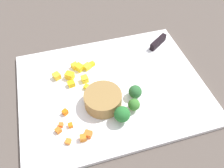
# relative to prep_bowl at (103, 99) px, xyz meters

# --- Properties ---
(ground_plane) EXTENTS (4.00, 4.00, 0.00)m
(ground_plane) POSITION_rel_prep_bowl_xyz_m (0.04, 0.05, -0.03)
(ground_plane) COLOR #564B44
(cutting_board) EXTENTS (0.49, 0.39, 0.01)m
(cutting_board) POSITION_rel_prep_bowl_xyz_m (0.04, 0.05, -0.02)
(cutting_board) COLOR white
(cutting_board) RESTS_ON ground_plane
(prep_bowl) EXTENTS (0.09, 0.09, 0.04)m
(prep_bowl) POSITION_rel_prep_bowl_xyz_m (0.00, 0.00, 0.00)
(prep_bowl) COLOR olive
(prep_bowl) RESTS_ON cutting_board
(chef_knife) EXTENTS (0.26, 0.18, 0.02)m
(chef_knife) POSITION_rel_prep_bowl_xyz_m (0.18, 0.15, -0.01)
(chef_knife) COLOR silver
(chef_knife) RESTS_ON cutting_board
(carrot_dice_0) EXTENTS (0.02, 0.01, 0.02)m
(carrot_dice_0) POSITION_rel_prep_bowl_xyz_m (-0.07, -0.08, -0.01)
(carrot_dice_0) COLOR orange
(carrot_dice_0) RESTS_ON cutting_board
(carrot_dice_1) EXTENTS (0.02, 0.02, 0.01)m
(carrot_dice_1) POSITION_rel_prep_bowl_xyz_m (-0.12, -0.05, -0.01)
(carrot_dice_1) COLOR orange
(carrot_dice_1) RESTS_ON cutting_board
(carrot_dice_2) EXTENTS (0.02, 0.02, 0.01)m
(carrot_dice_2) POSITION_rel_prep_bowl_xyz_m (-0.10, -0.08, -0.01)
(carrot_dice_2) COLOR orange
(carrot_dice_2) RESTS_ON cutting_board
(carrot_dice_3) EXTENTS (0.01, 0.01, 0.01)m
(carrot_dice_3) POSITION_rel_prep_bowl_xyz_m (-0.11, -0.03, -0.01)
(carrot_dice_3) COLOR orange
(carrot_dice_3) RESTS_ON cutting_board
(carrot_dice_4) EXTENTS (0.02, 0.02, 0.01)m
(carrot_dice_4) POSITION_rel_prep_bowl_xyz_m (-0.06, -0.08, -0.01)
(carrot_dice_4) COLOR orange
(carrot_dice_4) RESTS_ON cutting_board
(carrot_dice_5) EXTENTS (0.01, 0.01, 0.01)m
(carrot_dice_5) POSITION_rel_prep_bowl_xyz_m (-0.09, -0.04, -0.01)
(carrot_dice_5) COLOR orange
(carrot_dice_5) RESTS_ON cutting_board
(carrot_dice_6) EXTENTS (0.02, 0.02, 0.01)m
(carrot_dice_6) POSITION_rel_prep_bowl_xyz_m (-0.10, -0.00, -0.01)
(carrot_dice_6) COLOR orange
(carrot_dice_6) RESTS_ON cutting_board
(pepper_dice_0) EXTENTS (0.03, 0.03, 0.02)m
(pepper_dice_0) POSITION_rel_prep_bowl_xyz_m (-0.07, 0.11, -0.01)
(pepper_dice_0) COLOR yellow
(pepper_dice_0) RESTS_ON cutting_board
(pepper_dice_1) EXTENTS (0.02, 0.02, 0.02)m
(pepper_dice_1) POSITION_rel_prep_bowl_xyz_m (-0.03, 0.09, -0.01)
(pepper_dice_1) COLOR yellow
(pepper_dice_1) RESTS_ON cutting_board
(pepper_dice_2) EXTENTS (0.02, 0.02, 0.01)m
(pepper_dice_2) POSITION_rel_prep_bowl_xyz_m (-0.03, 0.06, -0.01)
(pepper_dice_2) COLOR yellow
(pepper_dice_2) RESTS_ON cutting_board
(pepper_dice_3) EXTENTS (0.02, 0.02, 0.01)m
(pepper_dice_3) POSITION_rel_prep_bowl_xyz_m (0.00, 0.14, -0.01)
(pepper_dice_3) COLOR yellow
(pepper_dice_3) RESTS_ON cutting_board
(pepper_dice_4) EXTENTS (0.02, 0.02, 0.01)m
(pepper_dice_4) POSITION_rel_prep_bowl_xyz_m (-0.07, 0.08, -0.01)
(pepper_dice_4) COLOR yellow
(pepper_dice_4) RESTS_ON cutting_board
(pepper_dice_5) EXTENTS (0.02, 0.02, 0.02)m
(pepper_dice_5) POSITION_rel_prep_bowl_xyz_m (-0.10, 0.12, -0.01)
(pepper_dice_5) COLOR yellow
(pepper_dice_5) RESTS_ON cutting_board
(pepper_dice_6) EXTENTS (0.02, 0.02, 0.02)m
(pepper_dice_6) POSITION_rel_prep_bowl_xyz_m (-0.05, 0.15, -0.01)
(pepper_dice_6) COLOR yellow
(pepper_dice_6) RESTS_ON cutting_board
(pepper_dice_7) EXTENTS (0.03, 0.03, 0.02)m
(pepper_dice_7) POSITION_rel_prep_bowl_xyz_m (-0.03, 0.14, -0.01)
(pepper_dice_7) COLOR yellow
(pepper_dice_7) RESTS_ON cutting_board
(pepper_dice_8) EXTENTS (0.03, 0.03, 0.01)m
(pepper_dice_8) POSITION_rel_prep_bowl_xyz_m (-0.01, 0.13, -0.01)
(pepper_dice_8) COLOR yellow
(pepper_dice_8) RESTS_ON cutting_board
(broccoli_floret_0) EXTENTS (0.04, 0.04, 0.05)m
(broccoli_floret_0) POSITION_rel_prep_bowl_xyz_m (0.03, -0.06, 0.01)
(broccoli_floret_0) COLOR #8DAB55
(broccoli_floret_0) RESTS_ON cutting_board
(broccoli_floret_1) EXTENTS (0.03, 0.03, 0.04)m
(broccoli_floret_1) POSITION_rel_prep_bowl_xyz_m (0.09, 0.00, 0.00)
(broccoli_floret_1) COLOR #82BF61
(broccoli_floret_1) RESTS_ON cutting_board
(broccoli_floret_2) EXTENTS (0.03, 0.03, 0.04)m
(broccoli_floret_2) POSITION_rel_prep_bowl_xyz_m (0.07, -0.04, 0.00)
(broccoli_floret_2) COLOR #97C163
(broccoli_floret_2) RESTS_ON cutting_board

